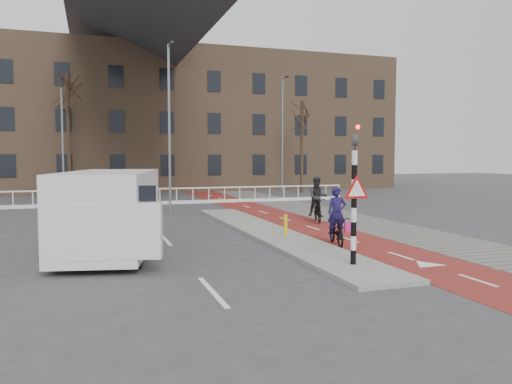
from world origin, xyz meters
name	(u,v)px	position (x,y,z in m)	size (l,w,h in m)	color
ground	(337,253)	(0.00, 0.00, 0.00)	(120.00, 120.00, 0.00)	#38383A
bike_lane	(270,214)	(1.50, 10.00, 0.01)	(2.50, 60.00, 0.01)	maroon
sidewalk	(321,212)	(4.30, 10.00, 0.01)	(3.00, 60.00, 0.01)	slate
curb_island	(269,233)	(-0.70, 4.00, 0.06)	(1.80, 16.00, 0.12)	gray
traffic_signal	(355,191)	(-0.60, -2.02, 1.99)	(0.80, 0.80, 3.68)	black
bollard	(286,225)	(-0.55, 2.77, 0.49)	(0.12, 0.12, 0.74)	yellow
cyclist_near	(337,226)	(0.55, 1.12, 0.63)	(1.05, 1.88, 1.87)	black
cyclist_far	(318,204)	(2.45, 6.55, 0.82)	(1.03, 1.90, 1.96)	black
van	(110,211)	(-6.37, 1.88, 1.28)	(3.40, 5.98, 2.42)	silver
railing	(126,200)	(-5.00, 17.00, 0.31)	(28.00, 0.10, 0.99)	silver
townhouse_row	(136,100)	(-3.00, 32.00, 7.81)	(46.00, 10.00, 15.90)	#7F6047
tree_mid	(69,136)	(-8.34, 24.60, 4.35)	(0.26, 0.26, 8.69)	black
tree_right	(302,147)	(9.03, 23.42, 3.63)	(0.24, 0.24, 7.26)	black
streetlight_near	(169,130)	(-3.20, 11.51, 4.14)	(0.12, 0.12, 8.29)	slate
streetlight_left	(63,144)	(-8.52, 20.05, 3.63)	(0.12, 0.12, 7.26)	slate
streetlight_right	(282,136)	(6.82, 22.00, 4.41)	(0.12, 0.12, 8.82)	slate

